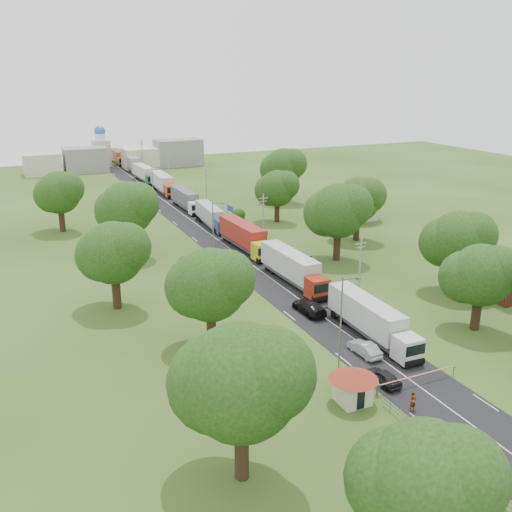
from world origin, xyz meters
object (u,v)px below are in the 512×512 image
pedestrian_near (413,402)px  boom_barrier (406,379)px  guard_booth (353,381)px  info_sign (230,212)px  car_lane_front (383,377)px  truck_0 (371,319)px  car_lane_mid (364,349)px

pedestrian_near → boom_barrier: bearing=59.7°
guard_booth → pedestrian_near: bearing=-40.2°
guard_booth → info_sign: bearing=78.3°
guard_booth → pedestrian_near: 5.36m
guard_booth → info_sign: 61.27m
car_lane_front → guard_booth: bearing=15.6°
boom_barrier → car_lane_front: size_ratio=2.29×
boom_barrier → truck_0: truck_0 is taller
boom_barrier → car_lane_mid: car_lane_mid is taller
info_sign → truck_0: (-3.30, -49.73, -0.82)m
car_lane_front → pedestrian_near: (-0.48, -4.86, 0.20)m
truck_0 → car_lane_front: (-4.64, -8.77, -1.50)m
boom_barrier → pedestrian_near: size_ratio=5.20×
guard_booth → truck_0: size_ratio=0.30×
info_sign → car_lane_front: info_sign is taller
guard_booth → car_lane_front: 4.93m
guard_booth → pedestrian_near: (3.98, -3.35, -1.28)m
truck_0 → info_sign: bearing=86.2°
info_sign → pedestrian_near: 63.95m
boom_barrier → car_lane_front: (-1.39, 1.50, -0.21)m
truck_0 → car_lane_front: 10.03m
boom_barrier → car_lane_mid: bearing=87.7°
truck_0 → guard_booth: bearing=-131.5°
info_sign → boom_barrier: bearing=-96.2°
truck_0 → car_lane_mid: truck_0 is taller
car_lane_front → boom_barrier: bearing=129.8°
guard_booth → pedestrian_near: size_ratio=2.48×
boom_barrier → guard_booth: 5.98m
boom_barrier → guard_booth: bearing=-180.0°
boom_barrier → info_sign: size_ratio=2.25×
car_lane_mid → guard_booth: bearing=45.8°
pedestrian_near → car_lane_front: bearing=83.2°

